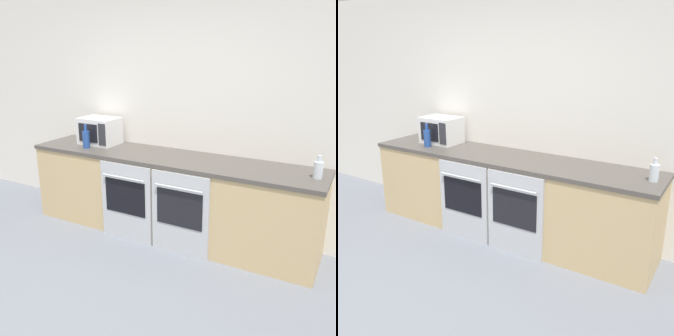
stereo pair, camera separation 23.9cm
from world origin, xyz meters
TOP-DOWN VIEW (x-y plane):
  - ground_plane at (0.00, 0.00)m, footprint 16.00×16.00m
  - wall_back at (0.00, 2.14)m, footprint 10.00×0.06m
  - counter_back at (0.00, 1.79)m, footprint 3.20×0.68m
  - oven_left at (-0.31, 1.44)m, footprint 0.61×0.06m
  - oven_right at (0.32, 1.44)m, footprint 0.61×0.06m
  - microwave at (-0.97, 1.88)m, footprint 0.45×0.33m
  - bottle_clear at (1.48, 1.78)m, footprint 0.08×0.08m
  - bottle_blue at (-0.98, 1.64)m, footprint 0.08×0.08m

SIDE VIEW (x-z plane):
  - ground_plane at x=0.00m, z-range 0.00..0.00m
  - oven_left at x=-0.31m, z-range 0.01..0.85m
  - oven_right at x=0.32m, z-range 0.01..0.85m
  - counter_back at x=0.00m, z-range 0.00..0.89m
  - bottle_clear at x=1.48m, z-range 0.87..1.07m
  - bottle_blue at x=-0.98m, z-range 0.86..1.13m
  - microwave at x=-0.97m, z-range 0.89..1.20m
  - wall_back at x=0.00m, z-range 0.00..2.60m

